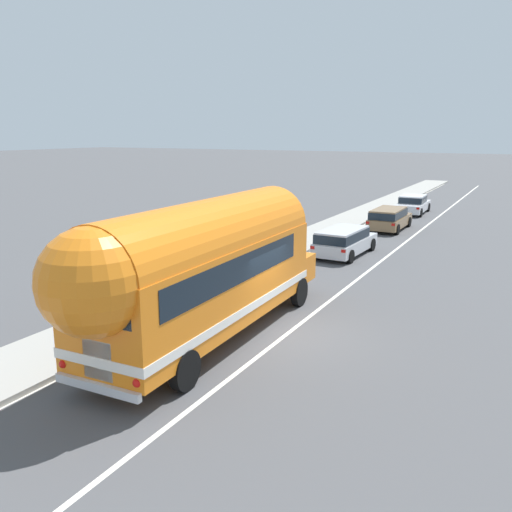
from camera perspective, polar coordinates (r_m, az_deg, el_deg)
The scene contains 7 objects.
ground_plane at distance 16.43m, azimuth 3.30°, elevation -8.29°, with size 300.00×300.00×0.00m, color #4C4C4F.
lane_markings at distance 27.81m, azimuth 10.43°, elevation 0.44°, with size 3.87×80.00×0.01m.
sidewalk_slab at distance 27.17m, azimuth 2.38°, elevation 0.50°, with size 2.69×90.00×0.15m, color #9E9B93.
painted_bus at distance 15.07m, azimuth -5.92°, elevation -1.11°, with size 2.78×11.64×4.12m.
car_lead at distance 26.72m, azimuth 9.32°, elevation 1.71°, with size 2.05×4.63×1.37m.
car_second at distance 34.37m, azimuth 13.95°, elevation 4.00°, with size 1.90×4.52×1.37m.
car_third at distance 41.96m, azimuth 16.32°, elevation 5.36°, with size 2.01×4.68×1.37m.
Camera 1 is at (6.34, -13.93, 5.97)m, focal length 37.67 mm.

